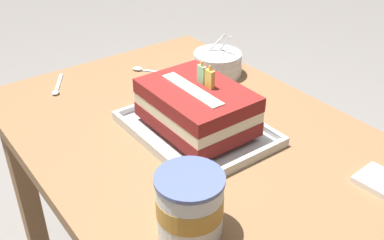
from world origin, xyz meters
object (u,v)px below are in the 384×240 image
object	(u,v)px
ice_cream_tub	(190,205)
serving_spoon_by_bowls	(57,89)
serving_spoon_near_tray	(142,69)
birthday_cake	(197,106)
bowl_stack	(217,64)
napkin_pile	(381,182)
foil_tray	(196,130)

from	to	relation	value
ice_cream_tub	serving_spoon_by_bowls	size ratio (longest dim) A/B	0.98
serving_spoon_by_bowls	serving_spoon_near_tray	bearing A→B (deg)	82.00
birthday_cake	bowl_stack	bearing A→B (deg)	132.00
birthday_cake	serving_spoon_near_tray	world-z (taller)	birthday_cake
serving_spoon_near_tray	napkin_pile	world-z (taller)	napkin_pile
serving_spoon_near_tray	birthday_cake	bearing A→B (deg)	-11.17
birthday_cake	bowl_stack	distance (m)	0.34
foil_tray	bowl_stack	world-z (taller)	bowl_stack
serving_spoon_by_bowls	napkin_pile	bearing A→B (deg)	25.09
ice_cream_tub	napkin_pile	bearing A→B (deg)	71.85
bowl_stack	serving_spoon_near_tray	world-z (taller)	bowl_stack
bowl_stack	serving_spoon_near_tray	size ratio (longest dim) A/B	1.47
bowl_stack	serving_spoon_by_bowls	bearing A→B (deg)	-114.24
napkin_pile	serving_spoon_near_tray	bearing A→B (deg)	-171.54
serving_spoon_by_bowls	napkin_pile	size ratio (longest dim) A/B	1.31
bowl_stack	serving_spoon_near_tray	xyz separation A→B (m)	(-0.16, -0.17, -0.03)
foil_tray	bowl_stack	xyz separation A→B (m)	(-0.22, 0.25, 0.03)
foil_tray	napkin_pile	xyz separation A→B (m)	(0.39, 0.19, -0.00)
bowl_stack	napkin_pile	distance (m)	0.62
napkin_pile	ice_cream_tub	bearing A→B (deg)	-108.15
bowl_stack	napkin_pile	world-z (taller)	bowl_stack
ice_cream_tub	birthday_cake	bearing A→B (deg)	140.77
foil_tray	ice_cream_tub	size ratio (longest dim) A/B	2.84
bowl_stack	ice_cream_tub	size ratio (longest dim) A/B	1.19
birthday_cake	napkin_pile	size ratio (longest dim) A/B	2.70
bowl_stack	ice_cream_tub	xyz separation A→B (m)	(0.48, -0.46, 0.03)
napkin_pile	foil_tray	bearing A→B (deg)	-153.89
serving_spoon_near_tray	serving_spoon_by_bowls	world-z (taller)	serving_spoon_near_tray
foil_tray	serving_spoon_by_bowls	bearing A→B (deg)	-155.86
serving_spoon_near_tray	serving_spoon_by_bowls	bearing A→B (deg)	-98.00
foil_tray	serving_spoon_near_tray	world-z (taller)	foil_tray
serving_spoon_near_tray	napkin_pile	bearing A→B (deg)	8.46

